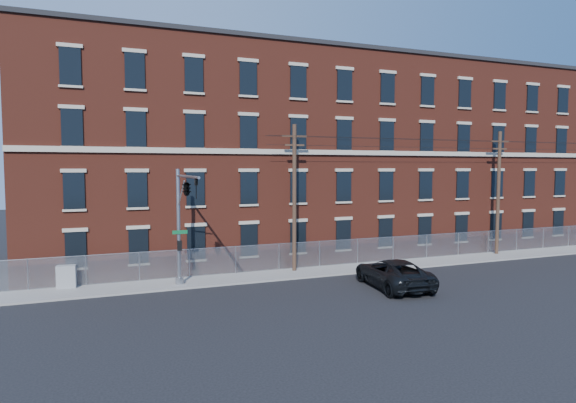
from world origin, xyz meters
The scene contains 10 objects.
ground centered at (0.00, 0.00, 0.00)m, with size 140.00×140.00×0.00m, color black.
sidewalk centered at (12.00, 5.00, 0.06)m, with size 65.00×3.00×0.12m, color gray.
mill_building centered at (12.00, 13.93, 8.15)m, with size 55.30×14.32×16.30m.
chain_link_fence centered at (12.00, 6.30, 1.06)m, with size 59.06×0.06×1.85m.
traffic_signal_mast centered at (-6.00, 2.18, 5.39)m, with size 0.90×6.75×7.00m.
utility_pole_near centered at (2.00, 5.60, 5.34)m, with size 1.80×0.28×10.00m.
utility_pole_mid centered at (20.00, 5.60, 5.34)m, with size 1.80×0.28×10.00m.
overhead_wires centered at (20.00, 5.60, 9.12)m, with size 40.00×0.62×0.62m.
pickup_truck centered at (5.91, -0.51, 0.86)m, with size 2.85×6.18×1.72m, color black.
utility_cabinet centered at (-12.35, 6.00, 0.79)m, with size 1.07×0.53×1.33m, color #919497.
Camera 1 is at (-10.51, -25.12, 7.21)m, focal length 30.40 mm.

